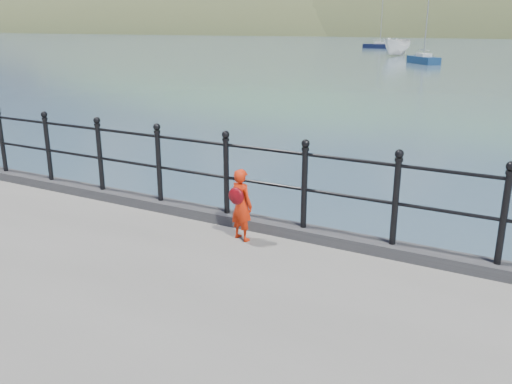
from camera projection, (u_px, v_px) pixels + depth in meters
The scene contains 7 objects.
ground at pixel (268, 290), 7.98m from camera, with size 600.00×600.00×0.00m, color #2D4251.
kerb at pixel (264, 225), 7.54m from camera, with size 60.00×0.30×0.15m, color #28282B.
railing at pixel (264, 173), 7.31m from camera, with size 18.11×0.11×1.20m.
child at pixel (241, 204), 7.07m from camera, with size 0.40×0.35×0.97m.
launch_white at pixel (397, 47), 65.27m from camera, with size 2.10×5.59×2.16m, color white.
sailboat_port at pixel (423, 60), 52.88m from camera, with size 3.87×4.19×6.53m.
sailboat_left at pixel (380, 46), 85.74m from camera, with size 5.34×2.08×7.54m.
Camera 1 is at (3.31, -6.39, 3.75)m, focal length 38.00 mm.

